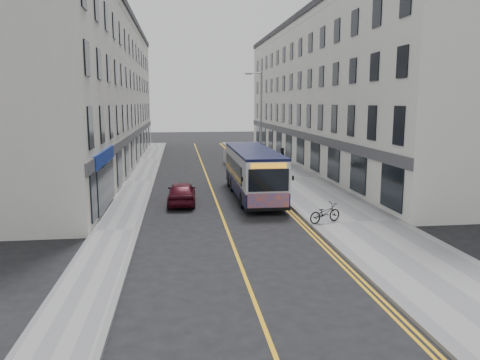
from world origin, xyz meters
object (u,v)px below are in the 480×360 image
object	(u,v)px
pedestrian_far	(283,158)
car_maroon	(182,193)
city_bus	(253,171)
bicycle	(325,213)
car_white	(236,157)
pedestrian_near	(280,163)
streetlamp	(260,120)

from	to	relation	value
pedestrian_far	car_maroon	distance (m)	15.33
city_bus	bicycle	size ratio (longest dim) A/B	5.77
car_white	car_maroon	xyz separation A→B (m)	(-5.05, -15.86, -0.09)
car_white	pedestrian_far	bearing A→B (deg)	-46.67
pedestrian_near	streetlamp	bearing A→B (deg)	169.76
pedestrian_near	car_white	bearing A→B (deg)	104.09
streetlamp	car_maroon	size ratio (longest dim) A/B	2.06
streetlamp	bicycle	size ratio (longest dim) A/B	4.58
pedestrian_near	pedestrian_far	world-z (taller)	pedestrian_far
car_white	car_maroon	world-z (taller)	car_white
bicycle	car_maroon	distance (m)	8.59
pedestrian_near	car_white	world-z (taller)	pedestrian_near
city_bus	car_white	size ratio (longest dim) A/B	2.20
city_bus	car_maroon	distance (m)	4.67
bicycle	pedestrian_far	xyz separation A→B (m)	(2.00, 18.09, 0.43)
pedestrian_near	car_maroon	world-z (taller)	pedestrian_near
pedestrian_far	car_maroon	xyz separation A→B (m)	(-8.65, -12.65, -0.35)
streetlamp	pedestrian_far	xyz separation A→B (m)	(2.48, 2.89, -3.38)
bicycle	pedestrian_far	bearing A→B (deg)	-28.37
pedestrian_far	car_white	distance (m)	4.83
pedestrian_near	car_maroon	xyz separation A→B (m)	(-7.78, -9.75, -0.29)
bicycle	car_maroon	size ratio (longest dim) A/B	0.45
car_maroon	bicycle	bearing A→B (deg)	142.66
streetlamp	city_bus	distance (m)	8.88
city_bus	car_maroon	size ratio (longest dim) A/B	2.60
streetlamp	pedestrian_near	size ratio (longest dim) A/B	4.83
pedestrian_near	car_white	size ratio (longest dim) A/B	0.36
streetlamp	pedestrian_far	size ratio (longest dim) A/B	4.51
pedestrian_far	car_maroon	world-z (taller)	pedestrian_far
streetlamp	car_maroon	world-z (taller)	streetlamp
streetlamp	city_bus	bearing A→B (deg)	-102.70
streetlamp	bicycle	world-z (taller)	streetlamp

